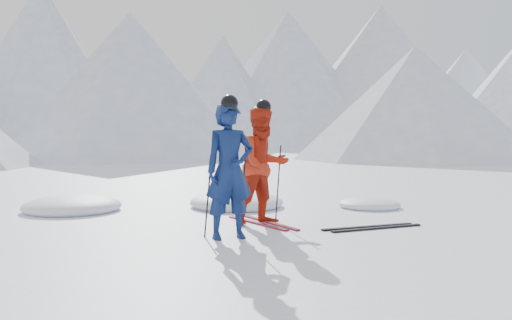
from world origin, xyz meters
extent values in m
plane|color=white|center=(0.00, 0.00, 0.00)|extent=(160.00, 160.00, 0.00)
cone|color=#B2BCD1|center=(-11.51, 40.48, 7.17)|extent=(23.96, 23.96, 14.35)
cone|color=#B2BCD1|center=(-5.08, 51.27, 5.96)|extent=(17.69, 17.69, 11.93)
cone|color=#B2BCD1|center=(4.51, 43.52, 5.42)|extent=(19.63, 19.63, 10.85)
cone|color=#B2BCD1|center=(11.74, 46.25, 7.07)|extent=(23.31, 23.31, 14.15)
cone|color=#B2BCD1|center=(21.49, 44.84, 7.44)|extent=(28.94, 28.94, 14.88)
cone|color=silver|center=(31.93, 45.34, 5.38)|extent=(24.45, 24.45, 10.76)
cone|color=#B2BCD1|center=(12.00, 20.00, 3.25)|extent=(14.00, 14.00, 6.50)
cone|color=#B2BCD1|center=(-4.00, 26.00, 4.50)|extent=(16.00, 16.00, 9.00)
imported|color=#0D1D4E|center=(-2.26, -0.77, 1.01)|extent=(0.81, 0.61, 2.03)
imported|color=red|center=(-1.47, 0.39, 1.02)|extent=(1.19, 1.06, 2.03)
cylinder|color=black|center=(-2.56, -0.62, 0.68)|extent=(0.13, 0.09, 1.35)
cylinder|color=black|center=(-2.01, -0.52, 0.68)|extent=(0.13, 0.08, 1.35)
cylinder|color=black|center=(-1.77, 0.64, 0.68)|extent=(0.13, 0.10, 1.35)
cylinder|color=black|center=(-1.17, 0.54, 0.68)|extent=(0.13, 0.09, 1.35)
cube|color=black|center=(-1.59, 0.39, 0.01)|extent=(0.72, 1.61, 0.03)
cube|color=black|center=(-1.35, 0.39, 0.01)|extent=(0.61, 1.65, 0.03)
cube|color=black|center=(0.13, -0.36, 0.01)|extent=(1.69, 0.35, 0.03)
cube|color=black|center=(0.23, -0.51, 0.01)|extent=(1.69, 0.40, 0.03)
ellipsoid|color=white|center=(-4.89, 2.70, 0.00)|extent=(1.94, 1.94, 0.43)
ellipsoid|color=white|center=(1.16, 1.88, 0.00)|extent=(1.29, 1.29, 0.28)
ellipsoid|color=white|center=(-1.55, 2.57, 0.00)|extent=(1.98, 1.98, 0.44)
camera|label=1|loc=(-3.57, -8.66, 1.59)|focal=38.00mm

